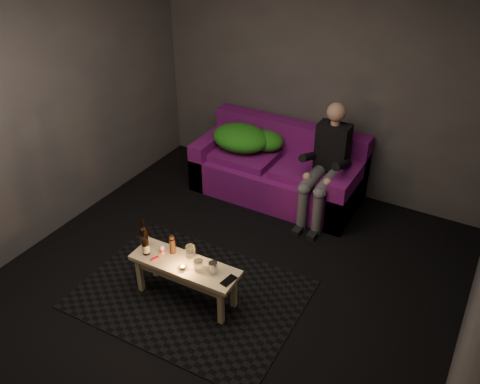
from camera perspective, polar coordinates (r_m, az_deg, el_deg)
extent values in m
plane|color=black|center=(4.70, -2.67, -11.31)|extent=(4.50, 4.50, 0.00)
plane|color=#454245|center=(5.76, 9.21, 12.24)|extent=(4.00, 0.00, 4.00)
plane|color=#454245|center=(5.18, -22.35, 7.85)|extent=(0.00, 4.50, 4.50)
cube|color=black|center=(4.71, -5.60, -11.33)|extent=(1.99, 1.47, 0.01)
cube|color=#5E0D68|center=(5.93, 4.13, 1.36)|extent=(1.89, 0.85, 0.40)
cube|color=#5E0D68|center=(5.99, 5.65, 6.07)|extent=(1.89, 0.21, 0.42)
cube|color=#5E0D68|center=(6.24, -2.88, 4.10)|extent=(0.19, 0.85, 0.59)
cube|color=#5E0D68|center=(5.63, 11.97, -0.06)|extent=(0.19, 0.85, 0.59)
cube|color=#5E0D68|center=(5.93, 0.56, 4.10)|extent=(0.71, 0.57, 0.09)
cube|color=#5E0D68|center=(5.64, 7.64, 2.17)|extent=(0.71, 0.57, 0.09)
ellipsoid|color=#187D16|center=(5.92, 0.10, 6.09)|extent=(0.68, 0.53, 0.28)
ellipsoid|color=#187D16|center=(5.92, 2.97, 5.77)|extent=(0.42, 0.34, 0.23)
ellipsoid|color=#187D16|center=(6.13, -1.08, 6.37)|extent=(0.30, 0.25, 0.15)
cube|color=black|center=(5.49, 10.36, 5.00)|extent=(0.34, 0.21, 0.52)
sphere|color=tan|center=(5.33, 10.78, 8.80)|extent=(0.20, 0.20, 0.20)
cylinder|color=#53565E|center=(5.40, 8.14, 1.50)|extent=(0.13, 0.47, 0.13)
cylinder|color=#53565E|center=(5.35, 9.82, 1.03)|extent=(0.13, 0.47, 0.13)
cylinder|color=#53565E|center=(5.36, 6.99, -1.97)|extent=(0.10, 0.10, 0.48)
cylinder|color=#53565E|center=(5.31, 8.67, -2.47)|extent=(0.10, 0.10, 0.48)
cube|color=black|center=(5.44, 6.60, -4.11)|extent=(0.09, 0.21, 0.06)
cube|color=black|center=(5.39, 8.26, -4.63)|extent=(0.09, 0.21, 0.06)
cube|color=#DFB482|center=(4.42, -6.22, -8.15)|extent=(0.99, 0.34, 0.04)
cube|color=#DFB482|center=(4.46, -6.18, -8.76)|extent=(0.86, 0.26, 0.09)
cube|color=#DFB482|center=(4.69, -11.16, -9.11)|extent=(0.05, 0.05, 0.37)
cube|color=#DFB482|center=(4.82, -9.53, -7.61)|extent=(0.05, 0.05, 0.37)
cube|color=#DFB482|center=(4.32, -2.16, -12.78)|extent=(0.05, 0.05, 0.37)
cube|color=#DFB482|center=(4.46, -0.70, -11.00)|extent=(0.05, 0.05, 0.37)
cylinder|color=black|center=(4.59, -10.64, -5.03)|extent=(0.07, 0.07, 0.19)
cylinder|color=white|center=(4.61, -10.61, -5.31)|extent=(0.07, 0.07, 0.08)
cone|color=black|center=(4.53, -10.78, -3.91)|extent=(0.07, 0.07, 0.03)
cylinder|color=black|center=(4.51, -10.82, -3.60)|extent=(0.03, 0.03, 0.09)
cylinder|color=black|center=(4.51, -10.56, -5.96)|extent=(0.06, 0.06, 0.17)
cylinder|color=white|center=(4.53, -10.53, -6.22)|extent=(0.06, 0.06, 0.07)
cone|color=black|center=(4.45, -10.69, -4.94)|extent=(0.06, 0.06, 0.03)
cylinder|color=black|center=(4.43, -10.72, -4.65)|extent=(0.02, 0.02, 0.08)
cylinder|color=silver|center=(4.52, -8.75, -6.35)|extent=(0.05, 0.05, 0.08)
cylinder|color=black|center=(4.49, -7.59, -6.05)|extent=(0.07, 0.07, 0.15)
cylinder|color=white|center=(4.45, -5.59, -6.64)|extent=(0.10, 0.10, 0.10)
cylinder|color=white|center=(4.35, -6.47, -8.37)|extent=(0.05, 0.05, 0.04)
sphere|color=orange|center=(4.34, -6.48, -8.27)|extent=(0.02, 0.02, 0.02)
cylinder|color=white|center=(4.30, -4.68, -8.25)|extent=(0.08, 0.08, 0.10)
cylinder|color=#A9ACB0|center=(4.27, -3.04, -8.47)|extent=(0.10, 0.10, 0.10)
cube|color=black|center=(4.22, -1.28, -9.91)|extent=(0.10, 0.16, 0.01)
cube|color=red|center=(4.49, -9.57, -7.36)|extent=(0.05, 0.08, 0.01)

